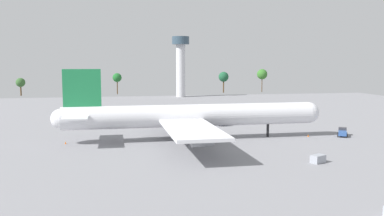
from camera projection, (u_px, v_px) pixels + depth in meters
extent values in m
plane|color=gray|center=(192.00, 140.00, 106.98)|extent=(284.18, 284.18, 0.00)
cylinder|color=silver|center=(192.00, 115.00, 106.27)|extent=(65.75, 5.79, 5.79)
sphere|color=silver|center=(309.00, 112.00, 112.59)|extent=(5.67, 5.67, 5.67)
sphere|color=silver|center=(61.00, 119.00, 99.96)|extent=(4.92, 4.92, 4.92)
cube|color=#1E7F47|center=(82.00, 88.00, 100.13)|extent=(9.20, 0.50, 9.26)
cube|color=silver|center=(76.00, 117.00, 96.09)|extent=(5.92, 8.68, 0.36)
cube|color=silver|center=(79.00, 113.00, 105.14)|extent=(5.92, 8.68, 0.36)
cube|color=silver|center=(192.00, 129.00, 90.01)|extent=(11.18, 28.78, 0.70)
cube|color=silver|center=(171.00, 112.00, 121.46)|extent=(11.18, 28.78, 0.70)
cylinder|color=gray|center=(192.00, 132.00, 94.59)|extent=(4.63, 2.43, 2.43)
cylinder|color=gray|center=(202.00, 141.00, 84.20)|extent=(4.63, 2.43, 2.43)
cylinder|color=gray|center=(176.00, 119.00, 117.62)|extent=(4.63, 2.43, 2.43)
cylinder|color=gray|center=(171.00, 114.00, 128.00)|extent=(4.63, 2.43, 2.43)
cylinder|color=black|center=(268.00, 130.00, 110.83)|extent=(0.70, 0.70, 3.50)
cylinder|color=black|center=(182.00, 136.00, 103.05)|extent=(0.70, 0.70, 3.50)
cylinder|color=black|center=(178.00, 131.00, 109.26)|extent=(0.70, 0.70, 3.50)
cube|color=yellow|center=(170.00, 114.00, 147.48)|extent=(1.82, 2.12, 2.00)
cube|color=yellow|center=(166.00, 116.00, 146.41)|extent=(3.04, 2.74, 1.29)
cylinder|color=black|center=(171.00, 117.00, 146.75)|extent=(1.01, 0.70, 0.99)
cylinder|color=black|center=(168.00, 117.00, 148.29)|extent=(1.01, 0.70, 0.99)
cylinder|color=black|center=(166.00, 118.00, 145.37)|extent=(1.01, 0.70, 0.99)
cylinder|color=black|center=(163.00, 117.00, 146.91)|extent=(1.01, 0.70, 0.99)
cube|color=#333338|center=(342.00, 131.00, 113.25)|extent=(2.82, 2.76, 1.71)
cube|color=#2D5193|center=(342.00, 133.00, 110.79)|extent=(3.57, 4.00, 1.06)
cylinder|color=black|center=(347.00, 134.00, 112.91)|extent=(0.69, 0.88, 0.86)
cylinder|color=black|center=(338.00, 133.00, 113.69)|extent=(0.69, 0.88, 0.86)
cylinder|color=black|center=(347.00, 136.00, 109.82)|extent=(0.69, 0.88, 0.86)
cylinder|color=black|center=(338.00, 135.00, 110.60)|extent=(0.69, 0.88, 0.86)
cube|color=silver|center=(223.00, 122.00, 129.22)|extent=(2.25, 1.81, 1.87)
cube|color=#2D5193|center=(222.00, 122.00, 131.21)|extent=(2.41, 2.78, 1.38)
cylinder|color=black|center=(219.00, 125.00, 129.30)|extent=(0.41, 0.81, 0.77)
cylinder|color=black|center=(226.00, 125.00, 129.36)|extent=(0.41, 0.81, 0.77)
cylinder|color=black|center=(218.00, 124.00, 131.74)|extent=(0.41, 0.81, 0.77)
cylinder|color=black|center=(225.00, 124.00, 131.80)|extent=(0.41, 0.81, 0.77)
cube|color=#999EA8|center=(318.00, 159.00, 82.09)|extent=(3.48, 2.93, 1.60)
cone|color=orange|center=(308.00, 136.00, 111.16)|extent=(0.43, 0.43, 0.62)
cone|color=orange|center=(66.00, 143.00, 101.13)|extent=(0.43, 0.43, 0.62)
cylinder|color=silver|center=(181.00, 71.00, 238.41)|extent=(5.28, 5.28, 30.67)
cylinder|color=#334756|center=(181.00, 40.00, 236.45)|extent=(10.03, 10.03, 4.49)
cylinder|color=#51381E|center=(21.00, 90.00, 248.30)|extent=(0.86, 0.86, 6.40)
sphere|color=#355F2D|center=(20.00, 82.00, 247.76)|extent=(5.55, 5.55, 5.55)
cylinder|color=#51381E|center=(87.00, 88.00, 255.74)|extent=(0.64, 0.64, 7.80)
sphere|color=#2E6D27|center=(87.00, 79.00, 255.09)|extent=(6.36, 6.36, 6.36)
cylinder|color=#51381E|center=(117.00, 87.00, 259.29)|extent=(0.64, 0.64, 8.91)
sphere|color=#1F6629|center=(117.00, 78.00, 258.60)|extent=(5.69, 5.69, 5.69)
cylinder|color=#51381E|center=(223.00, 86.00, 272.76)|extent=(0.82, 0.82, 8.65)
sphere|color=#1D5534|center=(224.00, 77.00, 272.05)|extent=(6.69, 6.69, 6.69)
cylinder|color=#51381E|center=(262.00, 85.00, 277.90)|extent=(0.54, 0.54, 10.10)
sphere|color=#357229|center=(262.00, 74.00, 277.10)|extent=(7.03, 7.03, 7.03)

